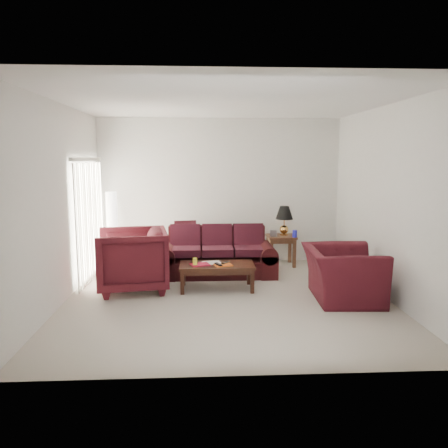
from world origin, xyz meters
name	(u,v)px	position (x,y,z in m)	size (l,w,h in m)	color
floor	(227,298)	(0.00, 0.00, 0.00)	(5.00, 5.00, 0.00)	#BDB2A1
blinds	(89,220)	(-2.42, 1.30, 1.08)	(0.10, 2.00, 2.16)	silver
sofa	(217,252)	(-0.10, 1.37, 0.44)	(2.17, 0.94, 0.89)	black
throw_pillow	(185,231)	(-0.72, 2.12, 0.71)	(0.44, 0.13, 0.44)	black
end_table	(281,250)	(1.23, 2.08, 0.31)	(0.57, 0.57, 0.62)	brown
table_lamp	(284,221)	(1.30, 2.13, 0.92)	(0.36, 0.36, 0.60)	#B97F39
clock	(274,233)	(1.06, 1.96, 0.69)	(0.14, 0.05, 0.14)	silver
blue_canister	(295,234)	(1.47, 1.86, 0.69)	(0.09, 0.09, 0.14)	#1A1AAD
picture_frame	(274,230)	(1.11, 2.26, 0.69)	(0.12, 0.02, 0.15)	#BCBCC1
floor_lamp	(112,229)	(-2.18, 2.11, 0.77)	(0.25, 0.25, 1.54)	white
armchair_left	(132,260)	(-1.54, 0.50, 0.52)	(1.10, 1.14, 1.03)	#3B0D14
armchair_right	(342,274)	(1.78, -0.16, 0.41)	(1.25, 1.09, 0.81)	#3A0D14
coffee_table	(217,277)	(-0.14, 0.47, 0.22)	(1.24, 0.62, 0.43)	black
magazine_red	(200,265)	(-0.42, 0.41, 0.44)	(0.30, 0.23, 0.02)	#B31132
magazine_white	(212,263)	(-0.23, 0.53, 0.44)	(0.30, 0.22, 0.02)	silver
magazine_orange	(223,265)	(-0.04, 0.37, 0.44)	(0.28, 0.21, 0.02)	orange
remote_a	(218,264)	(-0.12, 0.33, 0.46)	(0.05, 0.18, 0.02)	black
remote_b	(226,262)	(0.01, 0.45, 0.46)	(0.05, 0.17, 0.02)	black
yellow_glass	(195,262)	(-0.50, 0.38, 0.50)	(0.08, 0.08, 0.13)	#FBFB37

